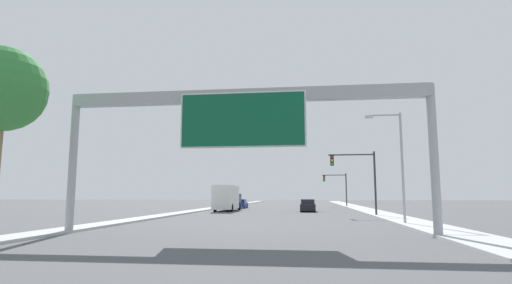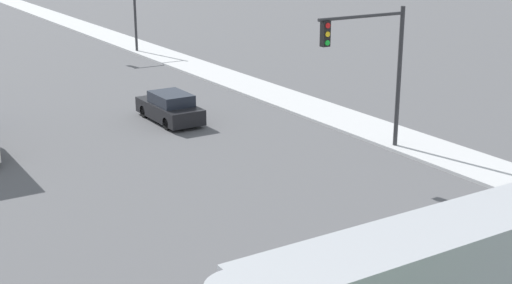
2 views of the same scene
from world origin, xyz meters
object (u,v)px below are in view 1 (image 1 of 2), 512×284
(car_mid_center, at_px, (308,206))
(traffic_light_mid_block, at_px, (338,184))
(car_far_right, at_px, (241,204))
(traffic_light_near_intersection, at_px, (360,172))
(truck_box_primary, at_px, (227,198))
(sign_gantry, at_px, (243,115))
(street_lamp_right, at_px, (397,157))
(palm_tree_foreground, at_px, (2,90))

(car_mid_center, relative_size, traffic_light_mid_block, 0.79)
(car_far_right, height_order, traffic_light_near_intersection, traffic_light_near_intersection)
(car_mid_center, distance_m, truck_box_primary, 10.58)
(sign_gantry, xyz_separation_m, traffic_light_near_intersection, (8.80, 20.10, -2.10))
(traffic_light_mid_block, height_order, street_lamp_right, street_lamp_right)
(palm_tree_foreground, height_order, street_lamp_right, palm_tree_foreground)
(car_far_right, bearing_deg, traffic_light_mid_block, 28.41)
(car_far_right, relative_size, traffic_light_mid_block, 0.74)
(car_far_right, height_order, traffic_light_mid_block, traffic_light_mid_block)
(truck_box_primary, relative_size, palm_tree_foreground, 0.94)
(sign_gantry, bearing_deg, car_mid_center, 83.30)
(truck_box_primary, bearing_deg, traffic_light_mid_block, 50.64)
(car_mid_center, relative_size, palm_tree_foreground, 0.48)
(car_far_right, distance_m, traffic_light_mid_block, 18.36)
(truck_box_primary, relative_size, traffic_light_near_intersection, 1.38)
(traffic_light_near_intersection, bearing_deg, street_lamp_right, -83.91)
(sign_gantry, height_order, traffic_light_mid_block, sign_gantry)
(car_mid_center, relative_size, car_far_right, 1.08)
(truck_box_primary, bearing_deg, traffic_light_near_intersection, -33.93)
(car_mid_center, distance_m, traffic_light_near_intersection, 11.65)
(car_mid_center, bearing_deg, street_lamp_right, -72.83)
(sign_gantry, distance_m, traffic_light_near_intersection, 22.04)
(car_far_right, distance_m, street_lamp_right, 37.16)
(traffic_light_near_intersection, relative_size, traffic_light_mid_block, 1.11)
(traffic_light_near_intersection, bearing_deg, traffic_light_mid_block, 89.83)
(traffic_light_mid_block, bearing_deg, palm_tree_foreground, -110.74)
(traffic_light_near_intersection, height_order, street_lamp_right, street_lamp_right)
(sign_gantry, bearing_deg, palm_tree_foreground, -161.67)
(car_mid_center, height_order, palm_tree_foreground, palm_tree_foreground)
(sign_gantry, relative_size, traffic_light_near_intersection, 3.14)
(sign_gantry, xyz_separation_m, truck_box_primary, (-7.00, 30.72, -4.81))
(truck_box_primary, relative_size, street_lamp_right, 1.10)
(traffic_light_near_intersection, bearing_deg, truck_box_primary, 146.07)
(truck_box_primary, bearing_deg, street_lamp_right, -52.28)
(truck_box_primary, height_order, palm_tree_foreground, palm_tree_foreground)
(car_mid_center, bearing_deg, sign_gantry, -96.70)
(traffic_light_mid_block, bearing_deg, truck_box_primary, -129.36)
(traffic_light_mid_block, bearing_deg, car_far_right, -151.59)
(sign_gantry, xyz_separation_m, palm_tree_foreground, (-11.53, -3.82, 0.82))
(truck_box_primary, bearing_deg, car_mid_center, -5.02)
(car_mid_center, height_order, traffic_light_mid_block, traffic_light_mid_block)
(traffic_light_mid_block, xyz_separation_m, street_lamp_right, (1.12, -41.37, 0.92))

